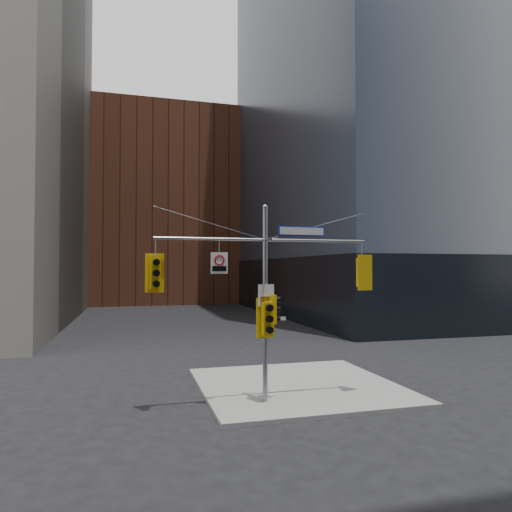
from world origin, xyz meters
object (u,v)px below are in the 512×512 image
traffic_light_west_arm (155,273)px  regulatory_sign_arm (219,262)px  signal_assembly (265,283)px  street_sign_blade (302,231)px  traffic_light_pole_side (274,309)px  traffic_light_pole_front (267,318)px  traffic_light_east_arm (362,272)px

traffic_light_west_arm → regulatory_sign_arm: 2.25m
signal_assembly → street_sign_blade: bearing=0.1°
traffic_light_west_arm → street_sign_blade: (5.35, -0.01, 1.55)m
traffic_light_pole_side → traffic_light_west_arm: bearing=94.3°
regulatory_sign_arm → signal_assembly: bearing=4.2°
traffic_light_pole_side → traffic_light_pole_front: traffic_light_pole_side is taller
traffic_light_east_arm → traffic_light_pole_side: 3.83m
signal_assembly → traffic_light_east_arm: size_ratio=5.82×
traffic_light_west_arm → regulatory_sign_arm: (2.21, -0.03, 0.37)m
traffic_light_pole_side → street_sign_blade: bearing=-85.6°
traffic_light_east_arm → street_sign_blade: street_sign_blade is taller
street_sign_blade → regulatory_sign_arm: 3.35m
traffic_light_east_arm → traffic_light_pole_side: traffic_light_east_arm is taller
traffic_light_east_arm → traffic_light_pole_front: size_ratio=0.95×
traffic_light_east_arm → regulatory_sign_arm: 5.63m
traffic_light_west_arm → traffic_light_pole_side: (4.24, -0.01, -1.34)m
street_sign_blade → traffic_light_east_arm: bearing=-1.6°
traffic_light_east_arm → signal_assembly: bearing=-9.4°
traffic_light_west_arm → traffic_light_east_arm: 7.83m
signal_assembly → traffic_light_east_arm: bearing=0.0°
traffic_light_west_arm → signal_assembly: bearing=-5.3°
signal_assembly → traffic_light_pole_side: signal_assembly is taller
street_sign_blade → regulatory_sign_arm: street_sign_blade is taller
traffic_light_pole_side → street_sign_blade: 3.10m
traffic_light_east_arm → regulatory_sign_arm: size_ratio=1.81×
signal_assembly → regulatory_sign_arm: (-1.70, -0.02, 0.76)m
signal_assembly → traffic_light_east_arm: signal_assembly is taller
traffic_light_pole_side → regulatory_sign_arm: 2.66m
street_sign_blade → traffic_light_west_arm: bearing=178.3°
traffic_light_east_arm → traffic_light_pole_front: bearing=-5.5°
traffic_light_east_arm → street_sign_blade: size_ratio=0.74×
traffic_light_west_arm → regulatory_sign_arm: bearing=-6.0°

